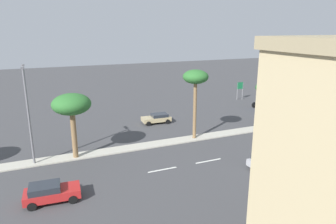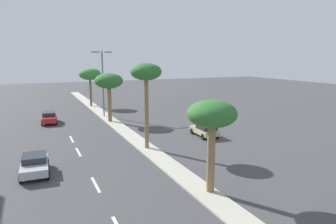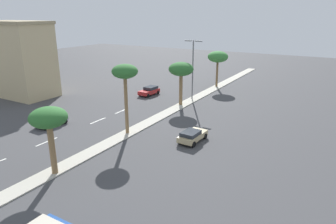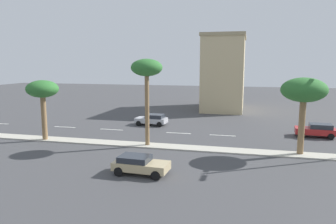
% 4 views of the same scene
% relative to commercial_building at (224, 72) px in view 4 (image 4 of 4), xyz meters
% --- Properties ---
extents(ground_plane, '(160.00, 160.00, 0.00)m').
position_rel_commercial_building_xyz_m(ground_plane, '(26.66, -1.17, -6.14)').
color(ground_plane, '#424244').
extents(median_curb, '(1.80, 76.83, 0.12)m').
position_rel_commercial_building_xyz_m(median_curb, '(26.66, 7.36, -6.08)').
color(median_curb, '#B7B2A3').
rests_on(median_curb, ground).
extents(lane_stripe_far, '(0.20, 2.80, 0.01)m').
position_rel_commercial_building_xyz_m(lane_stripe_far, '(20.52, -17.60, -6.14)').
color(lane_stripe_far, silver).
rests_on(lane_stripe_far, ground).
extents(lane_stripe_trailing, '(0.20, 2.80, 0.01)m').
position_rel_commercial_building_xyz_m(lane_stripe_trailing, '(20.52, -11.48, -6.14)').
color(lane_stripe_trailing, silver).
rests_on(lane_stripe_trailing, ground).
extents(lane_stripe_inboard, '(0.20, 2.80, 0.01)m').
position_rel_commercial_building_xyz_m(lane_stripe_inboard, '(20.52, -3.45, -6.14)').
color(lane_stripe_inboard, silver).
rests_on(lane_stripe_inboard, ground).
extents(lane_stripe_center, '(0.20, 2.80, 0.01)m').
position_rel_commercial_building_xyz_m(lane_stripe_center, '(20.52, 1.44, -6.14)').
color(lane_stripe_center, silver).
rests_on(lane_stripe_center, ground).
extents(commercial_building, '(12.68, 6.76, 12.25)m').
position_rel_commercial_building_xyz_m(commercial_building, '(0.00, 0.00, 0.00)').
color(commercial_building, '#C6B284').
rests_on(commercial_building, ground).
extents(palm_tree_far, '(3.13, 3.13, 5.95)m').
position_rel_commercial_building_xyz_m(palm_tree_far, '(27.03, -15.81, -1.12)').
color(palm_tree_far, olive).
rests_on(palm_tree_far, median_curb).
extents(palm_tree_right, '(2.88, 2.88, 8.01)m').
position_rel_commercial_building_xyz_m(palm_tree_right, '(26.66, -5.12, 0.91)').
color(palm_tree_right, olive).
rests_on(palm_tree_right, median_curb).
extents(palm_tree_leading, '(3.71, 3.71, 6.45)m').
position_rel_commercial_building_xyz_m(palm_tree_leading, '(26.40, 8.38, -0.72)').
color(palm_tree_leading, olive).
rests_on(palm_tree_leading, median_curb).
extents(sedan_red_front, '(2.14, 4.11, 1.43)m').
position_rel_commercial_building_xyz_m(sedan_red_front, '(18.88, 11.09, -5.38)').
color(sedan_red_front, red).
rests_on(sedan_red_front, ground).
extents(sedan_silver_leading, '(2.16, 3.94, 1.39)m').
position_rel_commercial_building_xyz_m(sedan_silver_leading, '(16.77, -7.59, -5.40)').
color(sedan_silver_leading, '#B2B2B7').
rests_on(sedan_silver_leading, ground).
extents(sedan_tan_inboard, '(2.07, 3.95, 1.30)m').
position_rel_commercial_building_xyz_m(sedan_tan_inboard, '(34.14, -3.33, -5.44)').
color(sedan_tan_inboard, tan).
rests_on(sedan_tan_inboard, ground).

